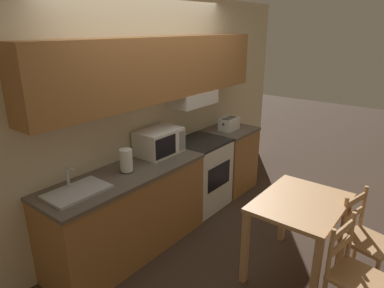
# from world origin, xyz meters

# --- Properties ---
(ground_plane) EXTENTS (16.00, 16.00, 0.00)m
(ground_plane) POSITION_xyz_m (0.00, 0.00, 0.00)
(ground_plane) COLOR #3D2D23
(wall_back) EXTENTS (5.48, 0.38, 2.55)m
(wall_back) POSITION_xyz_m (0.01, -0.07, 1.52)
(wall_back) COLOR beige
(wall_back) RESTS_ON ground_plane
(lower_counter_main) EXTENTS (1.76, 0.61, 0.88)m
(lower_counter_main) POSITION_xyz_m (-0.67, -0.29, 0.44)
(lower_counter_main) COLOR #A36B38
(lower_counter_main) RESTS_ON ground_plane
(lower_counter_right_stub) EXTENTS (0.67, 0.61, 0.88)m
(lower_counter_right_stub) POSITION_xyz_m (1.22, -0.29, 0.44)
(lower_counter_right_stub) COLOR #A36B38
(lower_counter_right_stub) RESTS_ON ground_plane
(stove_range) EXTENTS (0.66, 0.58, 0.88)m
(stove_range) POSITION_xyz_m (0.55, -0.29, 0.44)
(stove_range) COLOR white
(stove_range) RESTS_ON ground_plane
(microwave) EXTENTS (0.49, 0.35, 0.28)m
(microwave) POSITION_xyz_m (-0.09, -0.19, 1.02)
(microwave) COLOR white
(microwave) RESTS_ON lower_counter_main
(toaster) EXTENTS (0.28, 0.18, 0.16)m
(toaster) POSITION_xyz_m (1.17, -0.30, 0.97)
(toaster) COLOR white
(toaster) RESTS_ON lower_counter_right_stub
(sink_basin) EXTENTS (0.52, 0.33, 0.21)m
(sink_basin) POSITION_xyz_m (-1.21, -0.29, 0.90)
(sink_basin) COLOR #B7BABF
(sink_basin) RESTS_ON lower_counter_main
(paper_towel_roll) EXTENTS (0.14, 0.14, 0.23)m
(paper_towel_roll) POSITION_xyz_m (-0.64, -0.28, 1.00)
(paper_towel_roll) COLOR black
(paper_towel_roll) RESTS_ON lower_counter_main
(dining_table) EXTENTS (0.89, 0.70, 0.76)m
(dining_table) POSITION_xyz_m (0.06, -1.77, 0.63)
(dining_table) COLOR tan
(dining_table) RESTS_ON ground_plane
(chair_left_of_table) EXTENTS (0.44, 0.44, 0.83)m
(chair_left_of_table) POSITION_xyz_m (-0.20, -2.32, 0.41)
(chair_left_of_table) COLOR tan
(chair_left_of_table) RESTS_ON ground_plane
(chair_right_of_table) EXTENTS (0.46, 0.46, 0.83)m
(chair_right_of_table) POSITION_xyz_m (0.36, -2.27, 0.41)
(chair_right_of_table) COLOR tan
(chair_right_of_table) RESTS_ON ground_plane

